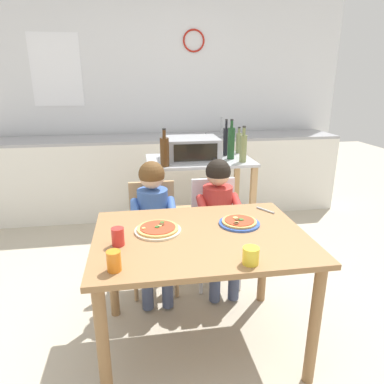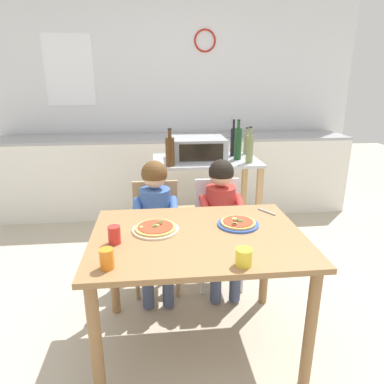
% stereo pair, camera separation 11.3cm
% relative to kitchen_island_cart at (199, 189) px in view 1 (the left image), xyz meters
% --- Properties ---
extents(ground_plane, '(10.75, 10.75, 0.00)m').
position_rel_kitchen_island_cart_xyz_m(ground_plane, '(-0.24, -0.27, -0.57)').
color(ground_plane, '#B7AD99').
extents(back_wall_tiled, '(4.56, 0.14, 2.70)m').
position_rel_kitchen_island_cart_xyz_m(back_wall_tiled, '(-0.24, 1.41, 0.78)').
color(back_wall_tiled, silver).
rests_on(back_wall_tiled, ground).
extents(kitchen_counter, '(4.11, 0.60, 1.11)m').
position_rel_kitchen_island_cart_xyz_m(kitchen_counter, '(-0.24, 1.00, -0.12)').
color(kitchen_counter, silver).
rests_on(kitchen_counter, ground).
extents(kitchen_island_cart, '(0.96, 0.60, 0.86)m').
position_rel_kitchen_island_cart_xyz_m(kitchen_island_cart, '(0.00, 0.00, 0.00)').
color(kitchen_island_cart, '#B7BABF').
rests_on(kitchen_island_cart, ground).
extents(toaster_oven, '(0.47, 0.40, 0.20)m').
position_rel_kitchen_island_cart_xyz_m(toaster_oven, '(-0.07, 0.02, 0.38)').
color(toaster_oven, '#999BA0').
rests_on(toaster_oven, kitchen_island_cart).
extents(bottle_dark_olive_oil, '(0.05, 0.05, 0.26)m').
position_rel_kitchen_island_cart_xyz_m(bottle_dark_olive_oil, '(0.43, 0.21, 0.39)').
color(bottle_dark_olive_oil, olive).
rests_on(bottle_dark_olive_oil, kitchen_island_cart).
extents(bottle_slim_sauce, '(0.08, 0.08, 0.32)m').
position_rel_kitchen_island_cart_xyz_m(bottle_slim_sauce, '(-0.34, -0.22, 0.41)').
color(bottle_slim_sauce, '#4C2D14').
rests_on(bottle_slim_sauce, kitchen_island_cart).
extents(bottle_brown_beer, '(0.05, 0.05, 0.34)m').
position_rel_kitchen_island_cart_xyz_m(bottle_brown_beer, '(0.28, 0.12, 0.42)').
color(bottle_brown_beer, black).
rests_on(bottle_brown_beer, kitchen_island_cart).
extents(bottle_clear_vinegar, '(0.06, 0.06, 0.32)m').
position_rel_kitchen_island_cart_xyz_m(bottle_clear_vinegar, '(0.36, -0.18, 0.41)').
color(bottle_clear_vinegar, olive).
rests_on(bottle_clear_vinegar, kitchen_island_cart).
extents(bottle_squat_spirits, '(0.07, 0.07, 0.36)m').
position_rel_kitchen_island_cart_xyz_m(bottle_squat_spirits, '(0.29, -0.03, 0.44)').
color(bottle_squat_spirits, '#1E4723').
rests_on(bottle_squat_spirits, kitchen_island_cart).
extents(dining_table, '(1.17, 0.86, 0.74)m').
position_rel_kitchen_island_cart_xyz_m(dining_table, '(-0.24, -1.34, 0.06)').
color(dining_table, olive).
rests_on(dining_table, ground).
extents(dining_chair_left, '(0.36, 0.36, 0.81)m').
position_rel_kitchen_island_cart_xyz_m(dining_chair_left, '(-0.47, -0.63, -0.09)').
color(dining_chair_left, tan).
rests_on(dining_chair_left, ground).
extents(dining_chair_right, '(0.36, 0.36, 0.81)m').
position_rel_kitchen_island_cart_xyz_m(dining_chair_right, '(0.01, -0.62, -0.09)').
color(dining_chair_right, silver).
rests_on(dining_chair_right, ground).
extents(child_in_blue_striped_shirt, '(0.32, 0.42, 0.99)m').
position_rel_kitchen_island_cart_xyz_m(child_in_blue_striped_shirt, '(-0.47, -0.76, 0.07)').
color(child_in_blue_striped_shirt, '#424C6B').
rests_on(child_in_blue_striped_shirt, ground).
extents(child_in_red_shirt, '(0.32, 0.42, 0.99)m').
position_rel_kitchen_island_cart_xyz_m(child_in_red_shirt, '(0.01, -0.75, 0.07)').
color(child_in_red_shirt, '#424C6B').
rests_on(child_in_red_shirt, ground).
extents(pizza_plate_cream, '(0.26, 0.26, 0.03)m').
position_rel_kitchen_island_cart_xyz_m(pizza_plate_cream, '(-0.47, -1.26, 0.18)').
color(pizza_plate_cream, beige).
rests_on(pizza_plate_cream, dining_table).
extents(pizza_plate_blue_rimmed, '(0.24, 0.24, 0.03)m').
position_rel_kitchen_island_cart_xyz_m(pizza_plate_blue_rimmed, '(0.01, -1.24, 0.18)').
color(pizza_plate_blue_rimmed, '#3356B7').
rests_on(pizza_plate_blue_rimmed, dining_table).
extents(drinking_cup_red, '(0.07, 0.07, 0.10)m').
position_rel_kitchen_island_cart_xyz_m(drinking_cup_red, '(-0.68, -1.40, 0.22)').
color(drinking_cup_red, red).
rests_on(drinking_cup_red, dining_table).
extents(drinking_cup_orange, '(0.07, 0.07, 0.10)m').
position_rel_kitchen_island_cart_xyz_m(drinking_cup_orange, '(-0.69, -1.65, 0.22)').
color(drinking_cup_orange, orange).
rests_on(drinking_cup_orange, dining_table).
extents(drinking_cup_yellow, '(0.08, 0.08, 0.08)m').
position_rel_kitchen_island_cart_xyz_m(drinking_cup_yellow, '(-0.07, -1.69, 0.21)').
color(drinking_cup_yellow, yellow).
rests_on(drinking_cup_yellow, dining_table).
extents(serving_spoon, '(0.08, 0.13, 0.01)m').
position_rel_kitchen_island_cart_xyz_m(serving_spoon, '(0.24, -1.06, 0.17)').
color(serving_spoon, '#B7BABF').
rests_on(serving_spoon, dining_table).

